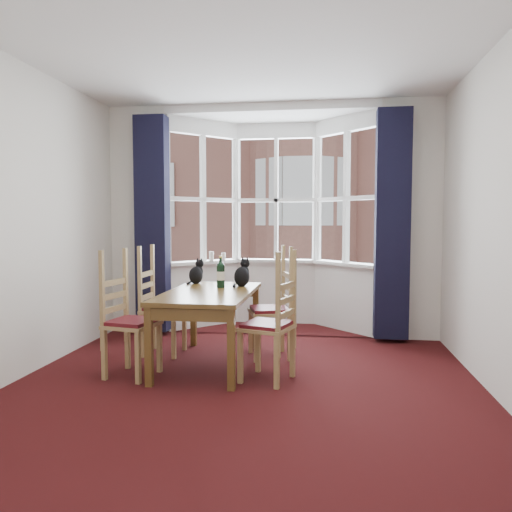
% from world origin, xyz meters
% --- Properties ---
extents(floor, '(4.50, 4.50, 0.00)m').
position_xyz_m(floor, '(0.00, 0.00, 0.00)').
color(floor, black).
rests_on(floor, ground).
extents(ceiling, '(4.50, 4.50, 0.00)m').
position_xyz_m(ceiling, '(0.00, 0.00, 2.80)').
color(ceiling, white).
rests_on(ceiling, floor).
extents(wall_near, '(4.00, 0.00, 4.00)m').
position_xyz_m(wall_near, '(0.00, -2.25, 1.40)').
color(wall_near, silver).
rests_on(wall_near, floor).
extents(wall_back_pier_left, '(0.70, 0.12, 2.80)m').
position_xyz_m(wall_back_pier_left, '(-1.65, 2.25, 1.40)').
color(wall_back_pier_left, silver).
rests_on(wall_back_pier_left, floor).
extents(wall_back_pier_right, '(0.70, 0.12, 2.80)m').
position_xyz_m(wall_back_pier_right, '(1.65, 2.25, 1.40)').
color(wall_back_pier_right, silver).
rests_on(wall_back_pier_right, floor).
extents(bay_window, '(2.76, 0.94, 2.80)m').
position_xyz_m(bay_window, '(0.00, 2.75, 1.40)').
color(bay_window, white).
rests_on(bay_window, floor).
extents(curtain_left, '(0.38, 0.22, 2.60)m').
position_xyz_m(curtain_left, '(-1.42, 2.07, 1.35)').
color(curtain_left, black).
rests_on(curtain_left, floor).
extents(curtain_right, '(0.38, 0.22, 2.60)m').
position_xyz_m(curtain_right, '(1.42, 2.07, 1.35)').
color(curtain_right, black).
rests_on(curtain_right, floor).
extents(dining_table, '(0.81, 1.51, 0.72)m').
position_xyz_m(dining_table, '(-0.44, 0.88, 0.64)').
color(dining_table, brown).
rests_on(dining_table, floor).
extents(chair_left_near, '(0.47, 0.49, 0.92)m').
position_xyz_m(chair_left_near, '(-1.13, 0.46, 0.47)').
color(chair_left_near, '#A48650').
rests_on(chair_left_near, floor).
extents(chair_left_far, '(0.41, 0.43, 0.92)m').
position_xyz_m(chair_left_far, '(-1.10, 1.20, 0.47)').
color(chair_left_far, '#A48650').
rests_on(chair_left_far, floor).
extents(chair_right_near, '(0.51, 0.52, 0.92)m').
position_xyz_m(chair_right_near, '(0.26, 0.46, 0.47)').
color(chair_right_near, '#A48650').
rests_on(chair_right_near, floor).
extents(chair_right_far, '(0.51, 0.52, 0.92)m').
position_xyz_m(chair_right_far, '(0.20, 1.27, 0.47)').
color(chair_right_far, '#A48650').
rests_on(chair_right_far, floor).
extents(cat_left, '(0.21, 0.24, 0.28)m').
position_xyz_m(cat_left, '(-0.71, 1.44, 0.82)').
color(cat_left, black).
rests_on(cat_left, dining_table).
extents(cat_right, '(0.22, 0.26, 0.31)m').
position_xyz_m(cat_right, '(-0.18, 1.30, 0.83)').
color(cat_right, black).
rests_on(cat_right, dining_table).
extents(wine_bottle, '(0.08, 0.08, 0.32)m').
position_xyz_m(wine_bottle, '(-0.38, 1.16, 0.86)').
color(wine_bottle, black).
rests_on(wine_bottle, dining_table).
extents(candle_tall, '(0.06, 0.06, 0.12)m').
position_xyz_m(candle_tall, '(-0.81, 2.60, 0.93)').
color(candle_tall, white).
rests_on(candle_tall, bay_window).
extents(candle_short, '(0.06, 0.06, 0.10)m').
position_xyz_m(candle_short, '(-0.66, 2.63, 0.92)').
color(candle_short, white).
rests_on(candle_short, bay_window).
extents(street, '(80.00, 80.00, 0.00)m').
position_xyz_m(street, '(0.00, 32.25, -6.00)').
color(street, '#333335').
rests_on(street, ground).
extents(tenement_building, '(18.40, 7.80, 15.20)m').
position_xyz_m(tenement_building, '(0.00, 14.01, 1.60)').
color(tenement_building, '#975C4E').
rests_on(tenement_building, street).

